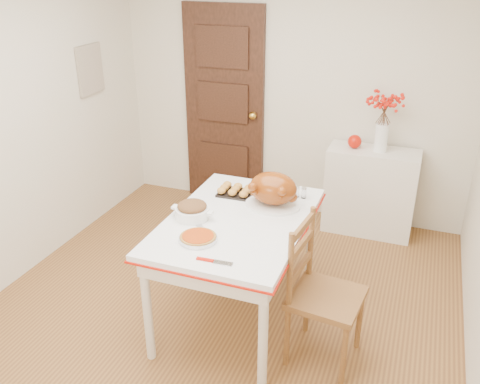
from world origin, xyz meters
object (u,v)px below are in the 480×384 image
at_px(turkey_platter, 273,190).
at_px(sideboard, 370,191).
at_px(chair_oak, 327,295).
at_px(kitchen_table, 238,269).
at_px(pumpkin_pie, 198,237).

bearing_deg(turkey_platter, sideboard, 63.52).
bearing_deg(chair_oak, kitchen_table, 80.72).
xyz_separation_m(sideboard, turkey_platter, (-0.55, -1.41, 0.54)).
relative_size(sideboard, chair_oak, 0.84).
bearing_deg(pumpkin_pie, kitchen_table, 70.54).
height_order(chair_oak, pumpkin_pie, chair_oak).
bearing_deg(chair_oak, turkey_platter, 54.48).
relative_size(turkey_platter, pumpkin_pie, 1.68).
bearing_deg(turkey_platter, chair_oak, -47.01).
distance_m(chair_oak, pumpkin_pie, 0.90).
bearing_deg(pumpkin_pie, chair_oak, 12.18).
relative_size(chair_oak, turkey_platter, 2.48).
distance_m(chair_oak, turkey_platter, 0.83).
bearing_deg(turkey_platter, pumpkin_pie, -120.52).
bearing_deg(pumpkin_pie, turkey_platter, 64.78).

